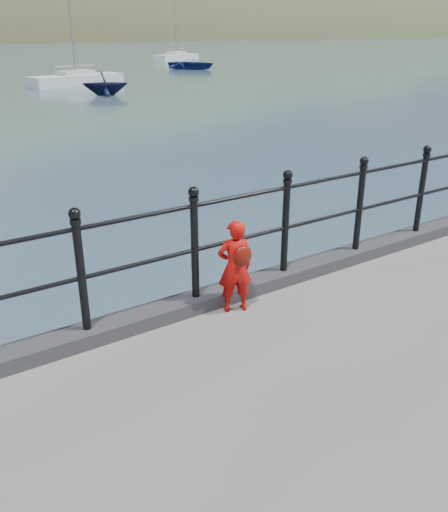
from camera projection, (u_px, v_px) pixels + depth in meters
ground at (233, 363)px, 6.61m from camera, size 600.00×600.00×0.00m
kerb at (242, 288)px, 6.07m from camera, size 60.00×0.30×0.15m
railing at (243, 225)px, 5.78m from camera, size 18.11×0.11×1.20m
child at (235, 266)px, 5.57m from camera, size 0.42×0.36×1.00m
launch_blue at (192, 64)px, 53.38m from camera, size 5.37×5.91×1.00m
launch_navy at (105, 83)px, 32.66m from camera, size 3.36×3.19×1.39m
sailboat_near at (76, 80)px, 38.52m from camera, size 7.07×3.25×9.30m
sailboat_far at (176, 57)px, 68.83m from camera, size 7.24×4.59×9.98m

